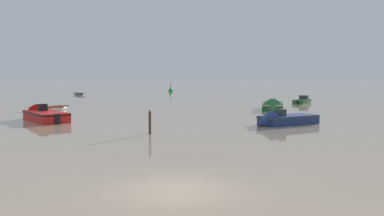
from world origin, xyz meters
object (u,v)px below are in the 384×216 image
Objects in this scene: rowboat_moored_1 at (79,94)px; mooring_post_left at (150,123)px; rowboat_moored_0 at (49,109)px; motorboat_moored_3 at (303,101)px; motorboat_moored_0 at (280,121)px; channel_buoy at (171,90)px; motorboat_moored_2 at (273,108)px; motorboat_moored_4 at (42,116)px.

mooring_post_left is at bearing 162.87° from rowboat_moored_1.
rowboat_moored_0 is 1.05× the size of motorboat_moored_3.
motorboat_moored_0 is 2.59× the size of channel_buoy.
channel_buoy is at bearing 62.59° from motorboat_moored_3.
motorboat_moored_0 is 1.39× the size of motorboat_moored_3.
rowboat_moored_0 is at bearing -78.11° from motorboat_moored_2.
motorboat_moored_3 is (7.26, 24.91, -0.04)m from motorboat_moored_0.
motorboat_moored_2 is 21.95m from mooring_post_left.
motorboat_moored_3 is at bearing -157.23° from rowboat_moored_1.
channel_buoy is (9.52, 46.12, 0.27)m from rowboat_moored_0.
mooring_post_left reaches higher than motorboat_moored_0.
motorboat_moored_4 reaches higher than rowboat_moored_0.
rowboat_moored_1 is at bearing -89.64° from motorboat_moored_0.
motorboat_moored_4 is (-21.84, -10.50, 0.01)m from motorboat_moored_2.
rowboat_moored_1 is at bearing -132.64° from rowboat_moored_0.
motorboat_moored_0 is 20.67m from motorboat_moored_4.
rowboat_moored_0 is at bearing 142.90° from motorboat_moored_3.
rowboat_moored_0 is 22.35m from mooring_post_left.
mooring_post_left is (-11.15, -18.90, 0.50)m from motorboat_moored_2.
rowboat_moored_1 is (-6.49, 32.87, -0.04)m from rowboat_moored_0.
motorboat_moored_2 is 3.57× the size of mooring_post_left.
channel_buoy reaches higher than motorboat_moored_3.
motorboat_moored_3 is at bearing -139.41° from motorboat_moored_0.
motorboat_moored_4 is at bearing -55.08° from motorboat_moored_2.
motorboat_moored_2 is 2.88× the size of channel_buoy.
rowboat_moored_0 is (-23.35, 12.18, -0.08)m from motorboat_moored_0.
motorboat_moored_4 is at bearing 53.24° from rowboat_moored_0.
motorboat_moored_2 is (24.71, 1.15, 0.11)m from rowboat_moored_0.
motorboat_moored_2 reaches higher than rowboat_moored_0.
motorboat_moored_0 is 1.69× the size of rowboat_moored_1.
rowboat_moored_0 is at bearing -60.71° from motorboat_moored_0.
channel_buoy reaches higher than rowboat_moored_1.
channel_buoy reaches higher than motorboat_moored_0.
channel_buoy is at bearing -89.12° from rowboat_moored_1.
motorboat_moored_3 is at bearing 162.24° from motorboat_moored_2.
channel_buoy reaches higher than motorboat_moored_2.
channel_buoy is at bearing 93.62° from mooring_post_left.
motorboat_moored_4 is 13.61m from mooring_post_left.
channel_buoy reaches higher than rowboat_moored_0.
motorboat_moored_4 reaches higher than motorboat_moored_2.
motorboat_moored_4 is at bearing -96.83° from channel_buoy.
channel_buoy is 64.01m from mooring_post_left.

